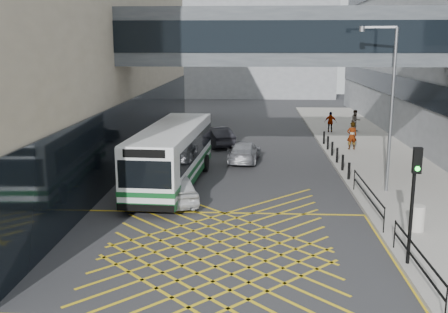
% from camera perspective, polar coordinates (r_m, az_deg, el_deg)
% --- Properties ---
extents(ground, '(120.00, 120.00, 0.00)m').
position_cam_1_polar(ground, '(18.52, -0.70, -10.53)').
color(ground, '#333335').
extents(building_far, '(28.00, 16.00, 18.00)m').
position_cam_1_polar(building_far, '(77.13, 0.85, 13.54)').
color(building_far, gray).
rests_on(building_far, ground).
extents(skybridge, '(20.00, 4.10, 3.00)m').
position_cam_1_polar(skybridge, '(29.10, 6.96, 12.78)').
color(skybridge, '#42474C').
rests_on(skybridge, ground).
extents(pavement, '(6.00, 54.00, 0.16)m').
position_cam_1_polar(pavement, '(33.73, 16.53, -0.44)').
color(pavement, '#9A958C').
rests_on(pavement, ground).
extents(box_junction, '(12.00, 9.00, 0.01)m').
position_cam_1_polar(box_junction, '(18.51, -0.70, -10.52)').
color(box_junction, gold).
rests_on(box_junction, ground).
extents(bus, '(3.18, 10.99, 3.04)m').
position_cam_1_polar(bus, '(26.91, -5.60, 0.29)').
color(bus, white).
rests_on(bus, ground).
extents(car_white, '(3.27, 4.92, 1.45)m').
position_cam_1_polar(car_white, '(24.14, -5.43, -3.31)').
color(car_white, silver).
rests_on(car_white, ground).
extents(car_dark, '(3.42, 4.78, 1.39)m').
position_cam_1_polar(car_dark, '(37.41, -0.91, 2.24)').
color(car_dark, black).
rests_on(car_dark, ground).
extents(car_silver, '(2.19, 4.40, 1.32)m').
position_cam_1_polar(car_silver, '(32.35, 2.24, 0.59)').
color(car_silver, gray).
rests_on(car_silver, ground).
extents(traffic_light, '(0.28, 0.45, 3.88)m').
position_cam_1_polar(traffic_light, '(17.47, 19.99, -3.36)').
color(traffic_light, black).
rests_on(traffic_light, pavement).
extents(street_lamp, '(1.77, 0.55, 7.78)m').
position_cam_1_polar(street_lamp, '(25.87, 17.45, 5.95)').
color(street_lamp, slate).
rests_on(street_lamp, pavement).
extents(litter_bin, '(0.57, 0.57, 0.98)m').
position_cam_1_polar(litter_bin, '(21.36, 20.28, -6.31)').
color(litter_bin, '#ADA89E').
rests_on(litter_bin, pavement).
extents(kerb_railings, '(0.05, 12.54, 1.00)m').
position_cam_1_polar(kerb_railings, '(20.45, 17.22, -6.24)').
color(kerb_railings, black).
rests_on(kerb_railings, pavement).
extents(bollards, '(0.14, 10.14, 0.90)m').
position_cam_1_polar(bollards, '(33.09, 11.95, 0.51)').
color(bollards, black).
rests_on(bollards, pavement).
extents(pedestrian_a, '(0.78, 0.59, 1.85)m').
position_cam_1_polar(pedestrian_a, '(36.30, 13.74, 2.21)').
color(pedestrian_a, gray).
rests_on(pedestrian_a, pavement).
extents(pedestrian_b, '(0.94, 0.68, 1.73)m').
position_cam_1_polar(pedestrian_b, '(43.96, 14.11, 3.80)').
color(pedestrian_b, gray).
rests_on(pedestrian_b, pavement).
extents(pedestrian_c, '(1.04, 0.65, 1.63)m').
position_cam_1_polar(pedestrian_c, '(43.12, 11.52, 3.69)').
color(pedestrian_c, gray).
rests_on(pedestrian_c, pavement).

